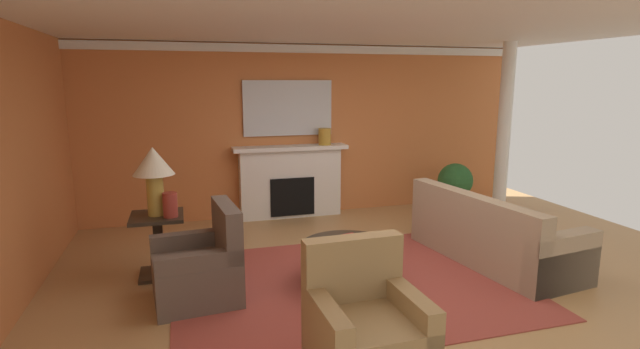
{
  "coord_description": "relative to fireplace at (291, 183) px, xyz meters",
  "views": [
    {
      "loc": [
        -1.89,
        -4.62,
        2.14
      ],
      "look_at": [
        -0.26,
        0.99,
        1.0
      ],
      "focal_mm": 26.96,
      "sensor_mm": 36.0,
      "label": 1
    }
  ],
  "objects": [
    {
      "name": "area_rug",
      "position": [
        -0.0,
        -2.75,
        -0.54
      ],
      "size": [
        3.62,
        2.74,
        0.01
      ],
      "primitive_type": "cube",
      "color": "#993D33",
      "rests_on": "ground_plane"
    },
    {
      "name": "side_table",
      "position": [
        -1.93,
        -1.92,
        -0.14
      ],
      "size": [
        0.56,
        0.56,
        0.7
      ],
      "color": "#2D2319",
      "rests_on": "ground_plane"
    },
    {
      "name": "column_white",
      "position": [
        3.09,
        -1.07,
        0.81
      ],
      "size": [
        0.2,
        0.2,
        2.7
      ],
      "primitive_type": "cylinder",
      "color": "white",
      "rests_on": "ground_plane"
    },
    {
      "name": "ground_plane",
      "position": [
        0.26,
        -2.67,
        -0.54
      ],
      "size": [
        8.85,
        8.85,
        0.0
      ],
      "primitive_type": "plane",
      "color": "tan"
    },
    {
      "name": "vase_mantel_right",
      "position": [
        0.55,
        -0.05,
        0.73
      ],
      "size": [
        0.2,
        0.2,
        0.26
      ],
      "primitive_type": "cylinder",
      "color": "#B7892D",
      "rests_on": "fireplace"
    },
    {
      "name": "wall_fireplace",
      "position": [
        0.26,
        0.21,
        0.81
      ],
      "size": [
        7.41,
        0.12,
        2.7
      ],
      "primitive_type": "cube",
      "color": "#CC723D",
      "rests_on": "ground_plane"
    },
    {
      "name": "sofa",
      "position": [
        1.87,
        -2.57,
        -0.24
      ],
      "size": [
        1.18,
        2.2,
        0.85
      ],
      "color": "tan",
      "rests_on": "ground_plane"
    },
    {
      "name": "book_art_folio",
      "position": [
        -0.08,
        -2.79,
        -0.04
      ],
      "size": [
        0.25,
        0.19,
        0.04
      ],
      "primitive_type": "cube",
      "rotation": [
        0.0,
        0.0,
        0.24
      ],
      "color": "navy",
      "rests_on": "coffee_table"
    },
    {
      "name": "coffee_table",
      "position": [
        -0.0,
        -2.75,
        -0.21
      ],
      "size": [
        1.0,
        1.0,
        0.45
      ],
      "color": "#2D2319",
      "rests_on": "ground_plane"
    },
    {
      "name": "fireplace",
      "position": [
        0.0,
        0.0,
        0.0
      ],
      "size": [
        1.8,
        0.35,
        1.14
      ],
      "color": "white",
      "rests_on": "ground_plane"
    },
    {
      "name": "vase_on_side_table",
      "position": [
        -1.78,
        -2.04,
        0.29
      ],
      "size": [
        0.15,
        0.15,
        0.27
      ],
      "primitive_type": "cylinder",
      "color": "#9E3328",
      "rests_on": "side_table"
    },
    {
      "name": "wall_window",
      "position": [
        -3.21,
        -2.37,
        0.81
      ],
      "size": [
        0.12,
        6.23,
        2.7
      ],
      "primitive_type": "cube",
      "color": "#CC723D",
      "rests_on": "ground_plane"
    },
    {
      "name": "armchair_near_window",
      "position": [
        -1.52,
        -2.66,
        -0.24
      ],
      "size": [
        0.88,
        0.88,
        0.95
      ],
      "color": "brown",
      "rests_on": "ground_plane"
    },
    {
      "name": "mantel_mirror",
      "position": [
        0.0,
        0.12,
        1.18
      ],
      "size": [
        1.41,
        0.04,
        0.86
      ],
      "primitive_type": "cube",
      "color": "silver"
    },
    {
      "name": "crown_moulding",
      "position": [
        0.26,
        0.13,
        2.08
      ],
      "size": [
        7.41,
        0.08,
        0.12
      ],
      "primitive_type": "cube",
      "color": "white"
    },
    {
      "name": "table_lamp",
      "position": [
        -1.93,
        -1.92,
        0.68
      ],
      "size": [
        0.44,
        0.44,
        0.75
      ],
      "color": "#B28E38",
      "rests_on": "side_table"
    },
    {
      "name": "potted_plant",
      "position": [
        2.6,
        -0.59,
        -0.05
      ],
      "size": [
        0.56,
        0.56,
        0.83
      ],
      "color": "#333333",
      "rests_on": "ground_plane"
    },
    {
      "name": "book_red_cover",
      "position": [
        -0.1,
        -2.86,
        -0.08
      ],
      "size": [
        0.23,
        0.18,
        0.03
      ],
      "primitive_type": "cube",
      "rotation": [
        0.0,
        0.0,
        0.09
      ],
      "color": "tan",
      "rests_on": "coffee_table"
    },
    {
      "name": "book_small_novel",
      "position": [
        -0.06,
        -2.86,
        0.0
      ],
      "size": [
        0.29,
        0.23,
        0.06
      ],
      "primitive_type": "cube",
      "rotation": [
        0.0,
        0.0,
        0.25
      ],
      "color": "maroon",
      "rests_on": "coffee_table"
    },
    {
      "name": "ceiling_panel",
      "position": [
        0.26,
        -2.37,
        2.19
      ],
      "size": [
        7.41,
        6.23,
        0.06
      ],
      "primitive_type": "cube",
      "color": "white"
    },
    {
      "name": "armchair_facing_fireplace",
      "position": [
        -0.38,
        -4.21,
        -0.24
      ],
      "size": [
        0.82,
        0.82,
        0.95
      ],
      "color": "#9E7A4C",
      "rests_on": "ground_plane"
    }
  ]
}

